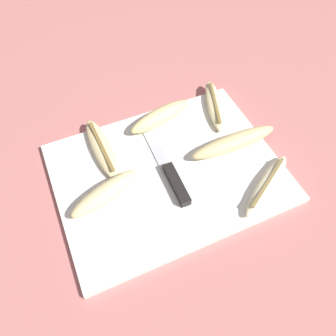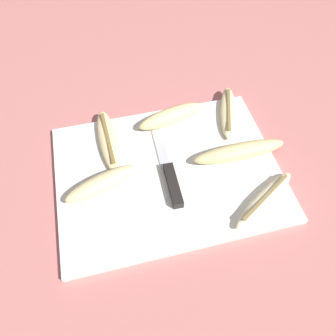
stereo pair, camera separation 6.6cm
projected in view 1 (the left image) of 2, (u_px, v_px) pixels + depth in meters
ground_plane at (168, 174)px, 0.68m from camera, size 4.00×4.00×0.00m
cutting_board at (168, 172)px, 0.68m from camera, size 0.45×0.34×0.01m
knife at (169, 175)px, 0.66m from camera, size 0.03×0.24×0.02m
banana_mellow_near at (105, 193)px, 0.62m from camera, size 0.16×0.08×0.03m
banana_golden_short at (160, 116)px, 0.73m from camera, size 0.16×0.07×0.04m
banana_soft_right at (215, 105)px, 0.77m from camera, size 0.09×0.17×0.02m
banana_ripe_center at (102, 149)px, 0.69m from camera, size 0.05×0.18×0.02m
banana_spotted_left at (233, 141)px, 0.69m from camera, size 0.20×0.04×0.03m
banana_pale_long at (267, 185)px, 0.64m from camera, size 0.16×0.12×0.02m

